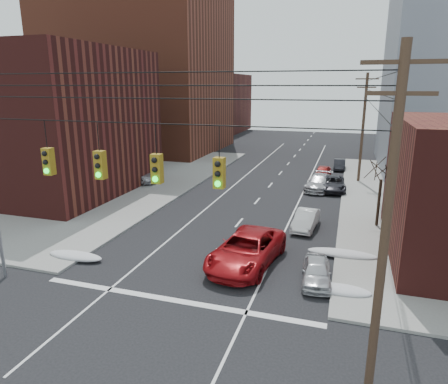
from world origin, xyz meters
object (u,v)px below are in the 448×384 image
Objects in this scene: lot_car_a at (78,192)px; lot_car_b at (136,176)px; parked_car_c at (333,184)px; lot_car_c at (93,174)px; parked_car_b at (306,220)px; parked_car_f at (340,165)px; parked_car_a at (316,271)px; lot_car_d at (105,175)px; parked_car_e at (323,172)px; parked_car_d at (319,182)px; red_pickup at (247,250)px.

lot_car_a is 7.52m from lot_car_b.
parked_car_c is 24.23m from lot_car_c.
lot_car_b is 0.95× the size of lot_car_c.
lot_car_b is at bearing 160.27° from parked_car_b.
parked_car_f is 28.21m from lot_car_c.
lot_car_d is (-22.86, 15.67, 0.17)m from parked_car_a.
parked_car_f is at bearing 90.46° from parked_car_b.
parked_car_a is 0.92× the size of parked_car_e.
parked_car_c is 1.32m from parked_car_d.
lot_car_d is at bearing -154.59° from parked_car_e.
parked_car_d reaches higher than parked_car_f.
lot_car_c is at bearing 108.88° from lot_car_b.
red_pickup reaches higher than parked_car_a.
parked_car_d is (-1.31, -0.14, 0.05)m from parked_car_c.
lot_car_c reaches higher than parked_car_a.
parked_car_b is 11.48m from parked_car_c.
lot_car_b is (-18.08, -3.06, 0.12)m from parked_car_d.
lot_car_c reaches higher than lot_car_d.
parked_car_a is at bearing -94.10° from parked_car_c.
parked_car_f is (0.20, 29.70, -0.00)m from parked_car_a.
parked_car_b is 0.83× the size of lot_car_a.
red_pickup is at bearing 160.88° from parked_car_a.
lot_car_c is at bearing -154.46° from parked_car_e.
parked_car_e is at bearing -72.03° from lot_car_d.
parked_car_c is at bearing 85.19° from red_pickup.
parked_car_f is at bearing -48.50° from lot_car_b.
lot_car_c is at bearing 110.43° from lot_car_d.
red_pickup reaches higher than parked_car_b.
lot_car_c is at bearing 166.86° from parked_car_b.
parked_car_a is 29.70m from parked_car_f.
red_pickup is at bearing -99.01° from parked_car_f.
lot_car_d is (-1.96, 6.94, -0.15)m from lot_car_a.
parked_car_c is (-0.10, 19.32, 0.08)m from parked_car_a.
parked_car_c is 0.97× the size of parked_car_d.
parked_car_b is 1.06× the size of lot_car_d.
parked_car_b is 0.74× the size of lot_car_c.
red_pickup is 1.28× the size of parked_car_d.
parked_car_b is 11.26m from parked_car_d.
parked_car_a is 22.65m from lot_car_a.
lot_car_a reaches higher than lot_car_c.
parked_car_b is at bearing -95.05° from parked_car_f.
parked_car_e is 1.06× the size of parked_car_f.
lot_car_a is at bearing -136.02° from parked_car_f.
parked_car_d is 18.34m from lot_car_b.
parked_car_e is 5.49m from parked_car_f.
red_pickup reaches higher than parked_car_e.
parked_car_f is at bearing -62.96° from lot_car_d.
red_pickup reaches higher than lot_car_b.
parked_car_a is 19.23m from parked_car_d.
lot_car_a reaches higher than parked_car_b.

